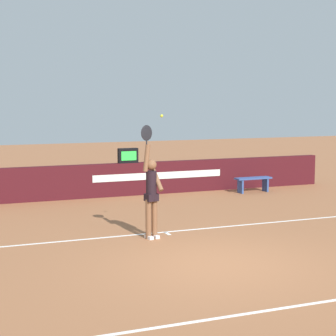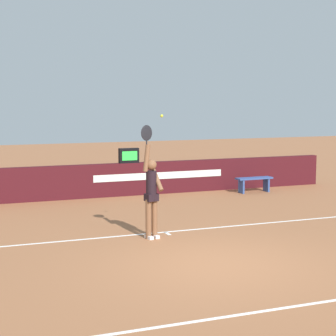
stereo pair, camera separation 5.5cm
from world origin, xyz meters
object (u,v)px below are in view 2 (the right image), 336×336
object	(u,v)px
speed_display	(129,156)
courtside_bench_near	(254,181)
tennis_player	(151,191)
tennis_ball	(162,116)

from	to	relation	value
speed_display	courtside_bench_near	bearing A→B (deg)	-12.67
tennis_player	courtside_bench_near	distance (m)	7.05
speed_display	tennis_player	bearing A→B (deg)	-102.27
speed_display	tennis_player	xyz separation A→B (m)	(-1.21, -5.58, -0.23)
tennis_ball	courtside_bench_near	bearing A→B (deg)	42.78
tennis_player	tennis_ball	world-z (taller)	tennis_ball
speed_display	tennis_ball	bearing A→B (deg)	-99.64
tennis_player	speed_display	bearing A→B (deg)	77.73
courtside_bench_near	tennis_ball	bearing A→B (deg)	-137.22
speed_display	tennis_ball	xyz separation A→B (m)	(-0.93, -5.48, 1.41)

